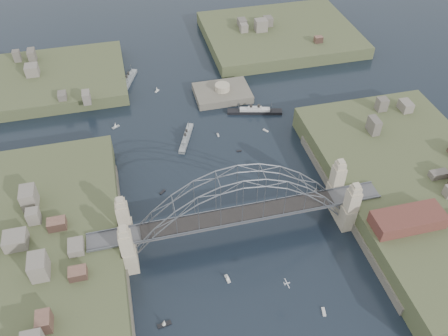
% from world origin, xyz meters
% --- Properties ---
extents(ground, '(500.00, 500.00, 0.00)m').
position_xyz_m(ground, '(0.00, 0.00, 0.00)').
color(ground, black).
rests_on(ground, ground).
extents(bridge, '(84.00, 13.80, 24.60)m').
position_xyz_m(bridge, '(0.00, 0.00, 12.32)').
color(bridge, '#48484A').
rests_on(bridge, ground).
extents(shore_west, '(50.50, 90.00, 12.00)m').
position_xyz_m(shore_west, '(-57.32, 0.00, 1.97)').
color(shore_west, '#3F4728').
rests_on(shore_west, ground).
extents(shore_east, '(50.50, 90.00, 12.00)m').
position_xyz_m(shore_east, '(57.32, 0.00, 1.97)').
color(shore_east, '#3F4728').
rests_on(shore_east, ground).
extents(headland_nw, '(60.00, 45.00, 9.00)m').
position_xyz_m(headland_nw, '(-55.00, 95.00, 0.50)').
color(headland_nw, '#3F4728').
rests_on(headland_nw, ground).
extents(headland_ne, '(70.00, 55.00, 9.50)m').
position_xyz_m(headland_ne, '(50.00, 110.00, 0.75)').
color(headland_ne, '#3F4728').
rests_on(headland_ne, ground).
extents(fort_island, '(22.00, 16.00, 9.40)m').
position_xyz_m(fort_island, '(12.00, 70.00, -0.34)').
color(fort_island, '#565144').
rests_on(fort_island, ground).
extents(wharf_shed, '(20.00, 8.00, 4.00)m').
position_xyz_m(wharf_shed, '(44.00, -14.00, 10.00)').
color(wharf_shed, '#592D26').
rests_on(wharf_shed, shore_east).
extents(finger_pier, '(4.00, 22.00, 1.40)m').
position_xyz_m(finger_pier, '(39.00, -28.00, 0.70)').
color(finger_pier, '#48484A').
rests_on(finger_pier, ground).
extents(naval_cruiser_near, '(8.11, 16.02, 4.92)m').
position_xyz_m(naval_cruiser_near, '(-7.13, 46.34, 0.76)').
color(naval_cruiser_near, gray).
rests_on(naval_cruiser_near, ground).
extents(naval_cruiser_far, '(8.78, 17.10, 5.90)m').
position_xyz_m(naval_cruiser_far, '(-23.99, 89.11, 0.92)').
color(naval_cruiser_far, gray).
rests_on(naval_cruiser_far, ground).
extents(ocean_liner, '(21.11, 7.90, 5.17)m').
position_xyz_m(ocean_liner, '(21.47, 55.97, 0.80)').
color(ocean_liner, black).
rests_on(ocean_liner, ground).
extents(aeroplane, '(1.58, 2.96, 0.43)m').
position_xyz_m(aeroplane, '(5.63, -23.92, 7.81)').
color(aeroplane, '#BABCC2').
extents(small_boat_a, '(2.17, 2.03, 0.45)m').
position_xyz_m(small_boat_a, '(-19.26, 21.92, 0.15)').
color(small_boat_a, '#B8B8B4').
rests_on(small_boat_a, ground).
extents(small_boat_b, '(1.67, 0.57, 0.45)m').
position_xyz_m(small_boat_b, '(9.69, 35.43, 0.15)').
color(small_boat_b, '#B8B8B4').
rests_on(small_boat_b, ground).
extents(small_boat_c, '(1.23, 2.72, 2.38)m').
position_xyz_m(small_boat_c, '(-6.93, -14.30, 0.82)').
color(small_boat_c, '#B8B8B4').
rests_on(small_boat_c, ground).
extents(small_boat_d, '(1.85, 2.25, 0.45)m').
position_xyz_m(small_boat_d, '(22.24, 44.22, 0.15)').
color(small_boat_d, '#B8B8B4').
rests_on(small_boat_d, ground).
extents(small_boat_e, '(3.11, 2.29, 2.38)m').
position_xyz_m(small_boat_e, '(-31.45, 59.55, 0.76)').
color(small_boat_e, '#B8B8B4').
rests_on(small_boat_e, ground).
extents(small_boat_f, '(0.68, 1.80, 1.43)m').
position_xyz_m(small_boat_f, '(4.51, 45.85, 0.29)').
color(small_boat_f, '#B8B8B4').
rests_on(small_boat_f, ground).
extents(small_boat_g, '(1.29, 2.57, 0.45)m').
position_xyz_m(small_boat_g, '(14.36, -29.51, 0.15)').
color(small_boat_g, '#B8B8B4').
rests_on(small_boat_g, ground).
extents(small_boat_h, '(2.11, 2.19, 2.38)m').
position_xyz_m(small_boat_h, '(-13.27, 79.69, 0.89)').
color(small_boat_h, '#B8B8B4').
rests_on(small_boat_h, ground).
extents(small_boat_i, '(2.69, 2.24, 2.38)m').
position_xyz_m(small_boat_i, '(28.43, 10.57, 0.81)').
color(small_boat_i, '#B8B8B4').
rests_on(small_boat_i, ground).
extents(small_boat_j, '(3.61, 1.66, 2.38)m').
position_xyz_m(small_boat_j, '(-25.28, -23.34, 0.68)').
color(small_boat_j, '#B8B8B4').
rests_on(small_boat_j, ground).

